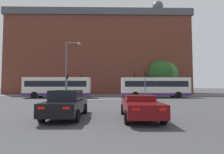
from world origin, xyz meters
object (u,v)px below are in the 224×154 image
object	(u,v)px
car_saloon_left	(67,104)
car_roadster_right	(140,106)
bus_crossing_trailing	(58,87)
street_lamp_junction	(68,64)
pedestrian_walking_east	(150,90)
traffic_light_far_left	(80,81)
pedestrian_waiting	(89,90)
traffic_light_far_right	(134,80)
bus_crossing_lead	(155,87)
traffic_light_near_left	(67,82)
traffic_light_near_right	(145,80)

from	to	relation	value
car_saloon_left	car_roadster_right	distance (m)	4.14
bus_crossing_trailing	street_lamp_junction	world-z (taller)	street_lamp_junction
street_lamp_junction	pedestrian_walking_east	bearing A→B (deg)	39.73
traffic_light_far_left	bus_crossing_trailing	bearing A→B (deg)	-104.06
street_lamp_junction	pedestrian_waiting	distance (m)	13.89
car_roadster_right	traffic_light_far_left	size ratio (longest dim) A/B	1.12
car_roadster_right	traffic_light_far_right	size ratio (longest dim) A/B	1.05
traffic_light_far_right	traffic_light_far_left	bearing A→B (deg)	-179.82
bus_crossing_lead	traffic_light_near_left	bearing A→B (deg)	103.60
traffic_light_near_left	bus_crossing_lead	bearing A→B (deg)	13.60
street_lamp_junction	traffic_light_near_right	bearing A→B (deg)	-0.30
bus_crossing_trailing	traffic_light_near_right	size ratio (longest dim) A/B	2.55
traffic_light_far_left	traffic_light_far_right	size ratio (longest dim) A/B	0.93
car_roadster_right	traffic_light_near_left	distance (m)	17.05
car_saloon_left	bus_crossing_lead	bearing A→B (deg)	61.61
car_saloon_left	street_lamp_junction	xyz separation A→B (m)	(-3.30, 14.49, 4.11)
car_saloon_left	car_roadster_right	world-z (taller)	car_saloon_left
car_saloon_left	bus_crossing_lead	distance (m)	20.52
traffic_light_near_left	pedestrian_walking_east	distance (m)	18.78
street_lamp_junction	traffic_light_far_right	bearing A→B (deg)	47.12
traffic_light_far_left	pedestrian_walking_east	distance (m)	14.75
traffic_light_near_right	traffic_light_near_left	distance (m)	11.05
car_roadster_right	traffic_light_far_left	distance (m)	27.90
car_roadster_right	traffic_light_far_left	bearing A→B (deg)	107.02
car_saloon_left	car_roadster_right	size ratio (longest dim) A/B	0.97
traffic_light_far_left	car_roadster_right	bearing A→B (deg)	-74.02
traffic_light_far_right	street_lamp_junction	bearing A→B (deg)	-132.88
traffic_light_near_left	car_saloon_left	bearing A→B (deg)	-76.55
car_saloon_left	traffic_light_far_right	bearing A→B (deg)	73.80
bus_crossing_trailing	pedestrian_walking_east	bearing A→B (deg)	-62.70
traffic_light_far_left	car_saloon_left	bearing A→B (deg)	-82.36
traffic_light_near_right	pedestrian_waiting	bearing A→B (deg)	125.42
car_saloon_left	traffic_light_far_left	xyz separation A→B (m)	(-3.54, 26.38, 2.09)
pedestrian_walking_east	traffic_light_far_left	bearing A→B (deg)	63.92
pedestrian_walking_east	traffic_light_near_left	bearing A→B (deg)	102.26
bus_crossing_lead	bus_crossing_trailing	size ratio (longest dim) A/B	1.05
bus_crossing_lead	traffic_light_near_right	bearing A→B (deg)	147.14
car_roadster_right	street_lamp_junction	size ratio (longest dim) A/B	0.59
traffic_light_far_right	pedestrian_walking_east	xyz separation A→B (m)	(3.32, 0.04, -2.06)
traffic_light_near_right	pedestrian_waiting	size ratio (longest dim) A/B	2.37
car_roadster_right	street_lamp_junction	distance (m)	17.13
traffic_light_near_right	pedestrian_walking_east	distance (m)	12.66
car_saloon_left	car_roadster_right	xyz separation A→B (m)	(4.12, -0.36, -0.11)
traffic_light_far_right	traffic_light_near_left	bearing A→B (deg)	-134.15
car_saloon_left	pedestrian_waiting	bearing A→B (deg)	94.26
bus_crossing_lead	traffic_light_far_left	size ratio (longest dim) A/B	2.51
bus_crossing_lead	pedestrian_waiting	bearing A→B (deg)	50.36
traffic_light_near_right	street_lamp_junction	world-z (taller)	street_lamp_junction
traffic_light_far_left	street_lamp_junction	size ratio (longest dim) A/B	0.53
bus_crossing_trailing	pedestrian_waiting	bearing A→B (deg)	-20.48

